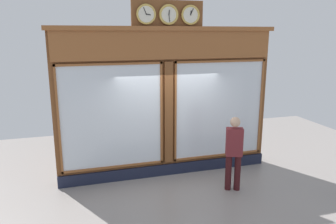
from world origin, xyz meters
TOP-DOWN VIEW (x-y plane):
  - shop_facade at (-0.00, -0.12)m, footprint 5.36×0.42m
  - pedestrian at (-1.16, 1.21)m, footprint 0.41×0.33m

SIDE VIEW (x-z plane):
  - pedestrian at x=-1.16m, z-range 0.09..1.78m
  - shop_facade at x=0.00m, z-range -0.25..3.91m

